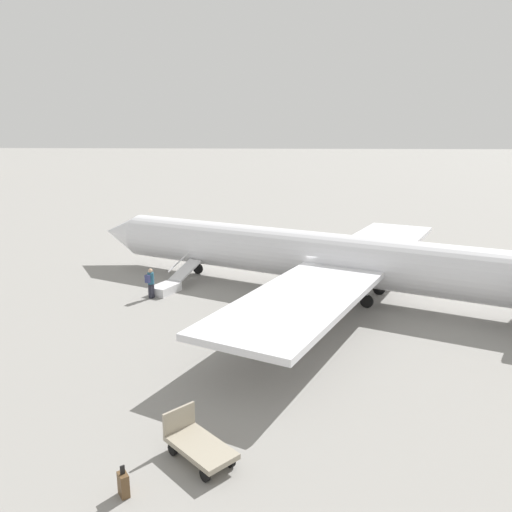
{
  "coord_description": "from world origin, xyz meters",
  "views": [
    {
      "loc": [
        1.73,
        28.14,
        9.1
      ],
      "look_at": [
        4.19,
        -0.85,
        1.97
      ],
      "focal_mm": 35.0,
      "sensor_mm": 36.0,
      "label": 1
    }
  ],
  "objects_px": {
    "airplane_main": "(345,259)",
    "suitcase": "(123,484)",
    "passenger": "(151,281)",
    "luggage_cart": "(198,444)",
    "boarding_stairs": "(170,285)"
  },
  "relations": [
    {
      "from": "boarding_stairs",
      "to": "luggage_cart",
      "type": "distance_m",
      "value": 16.18
    },
    {
      "from": "airplane_main",
      "to": "suitcase",
      "type": "height_order",
      "value": "airplane_main"
    },
    {
      "from": "luggage_cart",
      "to": "boarding_stairs",
      "type": "bearing_deg",
      "value": -30.52
    },
    {
      "from": "boarding_stairs",
      "to": "passenger",
      "type": "relative_size",
      "value": 2.35
    },
    {
      "from": "airplane_main",
      "to": "passenger",
      "type": "distance_m",
      "value": 11.07
    },
    {
      "from": "passenger",
      "to": "suitcase",
      "type": "relative_size",
      "value": 1.98
    },
    {
      "from": "passenger",
      "to": "luggage_cart",
      "type": "relative_size",
      "value": 0.73
    },
    {
      "from": "boarding_stairs",
      "to": "suitcase",
      "type": "xyz_separation_m",
      "value": [
        -3.19,
        17.11,
        -0.06
      ]
    },
    {
      "from": "boarding_stairs",
      "to": "luggage_cart",
      "type": "relative_size",
      "value": 1.73
    },
    {
      "from": "passenger",
      "to": "luggage_cart",
      "type": "xyz_separation_m",
      "value": [
        -5.52,
        14.03,
        -0.54
      ]
    },
    {
      "from": "airplane_main",
      "to": "passenger",
      "type": "relative_size",
      "value": 18.94
    },
    {
      "from": "airplane_main",
      "to": "luggage_cart",
      "type": "xyz_separation_m",
      "value": [
        5.41,
        15.34,
        -1.76
      ]
    },
    {
      "from": "luggage_cart",
      "to": "suitcase",
      "type": "distance_m",
      "value": 2.32
    },
    {
      "from": "boarding_stairs",
      "to": "suitcase",
      "type": "relative_size",
      "value": 4.65
    },
    {
      "from": "passenger",
      "to": "suitcase",
      "type": "distance_m",
      "value": 16.18
    }
  ]
}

